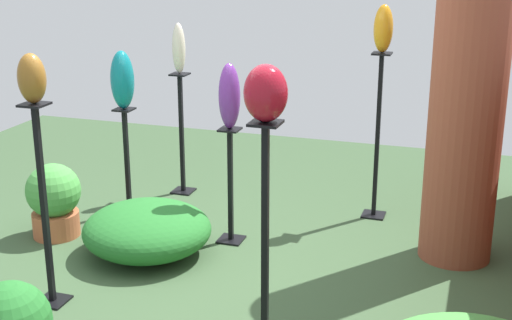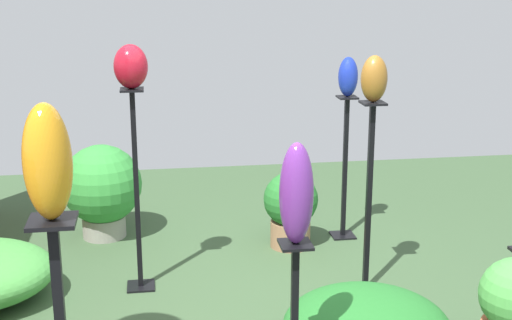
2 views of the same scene
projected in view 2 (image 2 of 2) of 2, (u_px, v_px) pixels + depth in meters
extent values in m
cube|color=black|center=(296.00, 244.00, 3.53)|extent=(0.16, 0.16, 0.01)
cube|color=black|center=(365.00, 289.00, 5.18)|extent=(0.20, 0.20, 0.01)
cube|color=black|center=(369.00, 199.00, 5.00)|extent=(0.04, 0.04, 1.39)
cube|color=black|center=(373.00, 103.00, 4.82)|extent=(0.16, 0.16, 0.02)
cube|color=black|center=(343.00, 235.00, 6.22)|extent=(0.20, 0.20, 0.01)
cube|color=black|center=(345.00, 168.00, 6.05)|extent=(0.04, 0.04, 1.24)
cube|color=black|center=(347.00, 97.00, 5.89)|extent=(0.16, 0.16, 0.02)
cube|color=black|center=(141.00, 286.00, 5.23)|extent=(0.20, 0.20, 0.01)
cube|color=black|center=(137.00, 192.00, 5.04)|extent=(0.04, 0.04, 1.47)
cube|color=black|center=(132.00, 90.00, 4.85)|extent=(0.16, 0.16, 0.02)
cube|color=black|center=(52.00, 221.00, 2.38)|extent=(0.16, 0.16, 0.02)
ellipsoid|color=#6B2D8C|center=(296.00, 194.00, 3.46)|extent=(0.17, 0.17, 0.52)
ellipsoid|color=brown|center=(374.00, 79.00, 4.77)|extent=(0.17, 0.18, 0.32)
ellipsoid|color=#192D9E|center=(348.00, 77.00, 5.85)|extent=(0.16, 0.16, 0.33)
ellipsoid|color=maroon|center=(131.00, 66.00, 4.80)|extent=(0.21, 0.23, 0.30)
ellipsoid|color=orange|center=(48.00, 162.00, 2.33)|extent=(0.16, 0.16, 0.40)
cylinder|color=#936B4C|center=(290.00, 234.00, 5.97)|extent=(0.33, 0.33, 0.22)
sphere|color=#236B28|center=(291.00, 199.00, 5.89)|extent=(0.45, 0.45, 0.45)
cylinder|color=gray|center=(104.00, 226.00, 6.19)|extent=(0.37, 0.37, 0.18)
sphere|color=#338C38|center=(102.00, 184.00, 6.09)|extent=(0.68, 0.68, 0.68)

